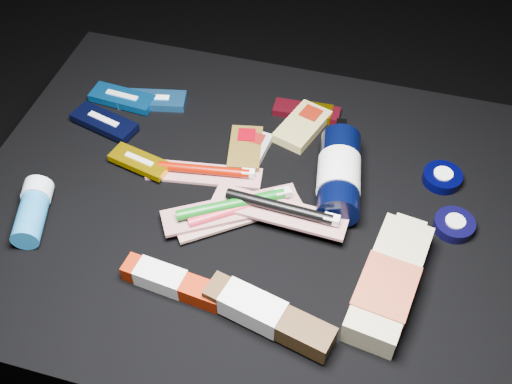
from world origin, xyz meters
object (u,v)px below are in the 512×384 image
(lotion_bottle, at_px, (339,174))
(deodorant_stick, at_px, (33,211))
(bodywash_bottle, at_px, (388,284))
(toothpaste_carton_red, at_px, (169,281))

(lotion_bottle, xyz_separation_m, deodorant_stick, (-0.49, -0.21, -0.01))
(bodywash_bottle, distance_m, deodorant_stick, 0.60)
(deodorant_stick, bearing_deg, bodywash_bottle, -14.98)
(bodywash_bottle, bearing_deg, deodorant_stick, -169.92)
(deodorant_stick, xyz_separation_m, toothpaste_carton_red, (0.27, -0.06, -0.01))
(bodywash_bottle, relative_size, toothpaste_carton_red, 1.45)
(lotion_bottle, distance_m, bodywash_bottle, 0.23)
(bodywash_bottle, height_order, toothpaste_carton_red, bodywash_bottle)
(lotion_bottle, bearing_deg, deodorant_stick, -165.42)
(toothpaste_carton_red, bearing_deg, bodywash_bottle, 20.32)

